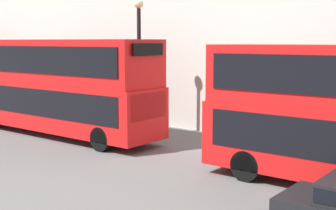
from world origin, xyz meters
name	(u,v)px	position (x,y,z in m)	size (l,w,h in m)	color
bus_second_in_queue	(56,83)	(1.60, 20.46, 2.47)	(2.59, 11.44, 4.50)	red
street_lamp	(139,52)	(3.70, 17.10, 3.92)	(0.44, 0.44, 6.32)	black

